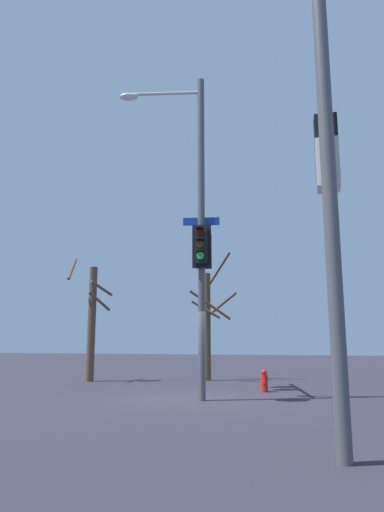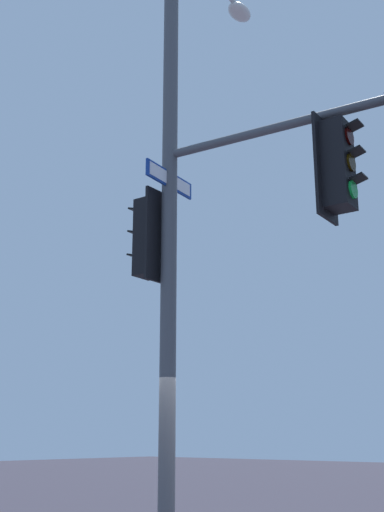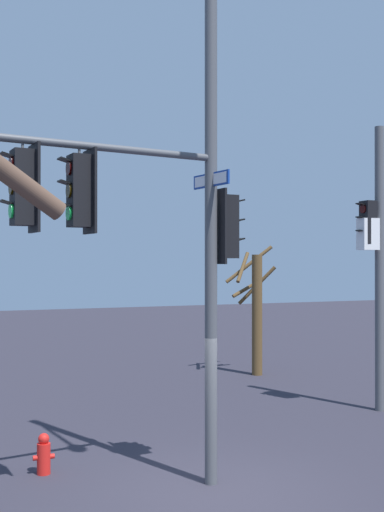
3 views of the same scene
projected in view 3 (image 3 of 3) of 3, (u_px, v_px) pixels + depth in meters
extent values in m
plane|color=#2C2A35|center=(216.00, 492.00, 10.60)|extent=(80.00, 80.00, 0.00)
cylinder|color=#4C4F54|center=(211.00, 195.00, 11.03)|extent=(0.21, 0.21, 9.90)
cylinder|color=#4C4F54|center=(93.00, 146.00, 9.89)|extent=(4.33, 0.87, 0.12)
cube|color=black|center=(79.00, 191.00, 9.77)|extent=(0.34, 0.39, 1.10)
cube|color=black|center=(90.00, 192.00, 9.85)|extent=(0.10, 0.56, 1.30)
cylinder|color=#2F0403|center=(69.00, 168.00, 9.69)|extent=(0.05, 0.22, 0.22)
cube|color=black|center=(64.00, 160.00, 9.66)|extent=(0.18, 0.23, 0.06)
cylinder|color=#352504|center=(69.00, 190.00, 9.69)|extent=(0.05, 0.22, 0.22)
cube|color=black|center=(64.00, 182.00, 9.66)|extent=(0.18, 0.23, 0.06)
cylinder|color=#19D147|center=(69.00, 213.00, 9.69)|extent=(0.05, 0.22, 0.22)
cube|color=black|center=(64.00, 205.00, 9.66)|extent=(0.18, 0.23, 0.06)
cylinder|color=#4C4F54|center=(79.00, 150.00, 9.77)|extent=(0.04, 0.04, 0.15)
cube|color=black|center=(23.00, 188.00, 9.31)|extent=(0.34, 0.39, 1.10)
cube|color=black|center=(34.00, 188.00, 9.39)|extent=(0.10, 0.56, 1.30)
cylinder|color=#2F0403|center=(11.00, 163.00, 9.24)|extent=(0.06, 0.22, 0.22)
cube|color=black|center=(6.00, 155.00, 9.20)|extent=(0.18, 0.23, 0.06)
cylinder|color=#352504|center=(11.00, 187.00, 9.23)|extent=(0.06, 0.22, 0.22)
cube|color=black|center=(6.00, 178.00, 9.20)|extent=(0.18, 0.23, 0.06)
cylinder|color=#19D147|center=(11.00, 211.00, 9.23)|extent=(0.06, 0.22, 0.22)
cube|color=black|center=(6.00, 202.00, 9.20)|extent=(0.18, 0.23, 0.06)
cylinder|color=#4C4F54|center=(23.00, 145.00, 9.32)|extent=(0.04, 0.04, 0.15)
cube|color=black|center=(227.00, 227.00, 11.20)|extent=(0.33, 0.39, 1.10)
cube|color=black|center=(218.00, 227.00, 11.12)|extent=(0.09, 0.56, 1.30)
cylinder|color=#2F0403|center=(235.00, 208.00, 11.28)|extent=(0.05, 0.22, 0.22)
cube|color=black|center=(238.00, 201.00, 11.31)|extent=(0.18, 0.22, 0.06)
cylinder|color=#352504|center=(235.00, 227.00, 11.27)|extent=(0.05, 0.22, 0.22)
cube|color=black|center=(238.00, 220.00, 11.31)|extent=(0.18, 0.22, 0.06)
cylinder|color=#19D147|center=(235.00, 246.00, 11.27)|extent=(0.05, 0.22, 0.22)
cube|color=black|center=(238.00, 240.00, 11.31)|extent=(0.18, 0.22, 0.06)
cube|color=navy|center=(211.00, 180.00, 11.03)|extent=(0.20, 1.09, 0.24)
cube|color=white|center=(210.00, 180.00, 11.02)|extent=(0.17, 0.99, 0.18)
cylinder|color=#4C4F54|center=(379.00, 268.00, 16.35)|extent=(0.23, 0.23, 7.24)
cube|color=white|center=(368.00, 234.00, 16.24)|extent=(0.47, 0.39, 0.80)
cube|color=black|center=(368.00, 223.00, 16.25)|extent=(0.30, 0.36, 1.10)
cylinder|color=#2F0403|center=(363.00, 209.00, 16.19)|extent=(0.03, 0.22, 0.22)
cube|color=black|center=(360.00, 204.00, 16.16)|extent=(0.16, 0.21, 0.06)
cylinder|color=#352504|center=(363.00, 222.00, 16.19)|extent=(0.03, 0.22, 0.22)
cube|color=black|center=(360.00, 218.00, 16.16)|extent=(0.16, 0.21, 0.06)
cylinder|color=#19D147|center=(363.00, 236.00, 16.18)|extent=(0.03, 0.22, 0.22)
cube|color=black|center=(360.00, 231.00, 16.16)|extent=(0.16, 0.21, 0.06)
cylinder|color=red|center=(44.00, 459.00, 11.50)|extent=(0.24, 0.24, 0.55)
sphere|color=red|center=(44.00, 439.00, 11.50)|extent=(0.20, 0.20, 0.20)
cylinder|color=red|center=(52.00, 456.00, 11.55)|extent=(0.10, 0.09, 0.09)
cylinder|color=red|center=(36.00, 458.00, 11.44)|extent=(0.10, 0.09, 0.09)
cylinder|color=brown|center=(257.00, 315.00, 21.36)|extent=(0.35, 0.35, 4.01)
cylinder|color=brown|center=(257.00, 285.00, 21.97)|extent=(1.22, 0.71, 1.34)
cylinder|color=brown|center=(249.00, 264.00, 22.16)|extent=(1.71, 0.36, 1.31)
cylinder|color=brown|center=(243.00, 267.00, 21.56)|extent=(0.85, 0.85, 1.04)
cylinder|color=brown|center=(248.00, 288.00, 21.88)|extent=(1.23, 0.22, 0.67)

